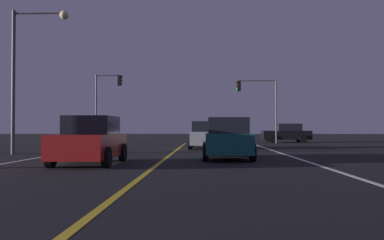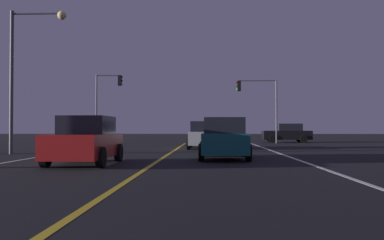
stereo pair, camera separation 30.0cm
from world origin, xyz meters
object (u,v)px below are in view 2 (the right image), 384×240
at_px(car_crossing_side, 287,133).
at_px(traffic_light_near_left, 108,93).
at_px(car_ahead_far, 204,135).
at_px(traffic_light_near_right, 257,96).
at_px(street_lamp_left_mid, 26,60).
at_px(car_lead_same_lane, 224,139).
at_px(car_oncoming, 86,141).

distance_m(car_crossing_side, traffic_light_near_left, 16.38).
relative_size(car_ahead_far, traffic_light_near_right, 0.79).
xyz_separation_m(car_ahead_far, street_lamp_left_mid, (-8.67, -6.28, 3.78)).
relative_size(car_crossing_side, car_lead_same_lane, 1.00).
bearing_deg(car_oncoming, street_lamp_left_mid, -140.64).
height_order(car_crossing_side, traffic_light_near_right, traffic_light_near_right).
xyz_separation_m(car_crossing_side, street_lamp_left_mid, (-16.09, -18.36, 3.78)).
bearing_deg(car_crossing_side, car_ahead_far, 58.41).
bearing_deg(car_ahead_far, street_lamp_left_mid, 125.92).
relative_size(traffic_light_near_right, traffic_light_near_left, 0.91).
relative_size(car_oncoming, street_lamp_left_mid, 0.61).
height_order(car_ahead_far, traffic_light_near_left, traffic_light_near_left).
relative_size(car_lead_same_lane, street_lamp_left_mid, 0.61).
bearing_deg(car_lead_same_lane, car_ahead_far, 5.69).
bearing_deg(street_lamp_left_mid, car_lead_same_lane, -16.65).
xyz_separation_m(traffic_light_near_right, street_lamp_left_mid, (-13.14, -16.23, 0.55)).
bearing_deg(traffic_light_near_left, traffic_light_near_right, 0.00).
bearing_deg(car_ahead_far, car_lead_same_lane, -174.31).
xyz_separation_m(car_crossing_side, car_ahead_far, (-7.43, -12.08, 0.00)).
xyz_separation_m(car_oncoming, traffic_light_near_right, (8.52, 21.86, 3.23)).
height_order(car_oncoming, traffic_light_near_right, traffic_light_near_right).
bearing_deg(traffic_light_near_left, car_oncoming, -78.67).
distance_m(car_crossing_side, car_ahead_far, 14.18).
relative_size(car_ahead_far, street_lamp_left_mid, 0.61).
height_order(car_oncoming, traffic_light_near_left, traffic_light_near_left).
xyz_separation_m(car_ahead_far, traffic_light_near_left, (-8.43, 9.96, 3.51)).
bearing_deg(car_lead_same_lane, street_lamp_left_mid, 73.35).
height_order(car_ahead_far, car_lead_same_lane, same).
height_order(traffic_light_near_right, traffic_light_near_left, traffic_light_near_left).
height_order(car_crossing_side, car_ahead_far, same).
xyz_separation_m(car_crossing_side, car_lead_same_lane, (-6.52, -21.22, 0.00)).
distance_m(car_crossing_side, car_lead_same_lane, 22.20).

